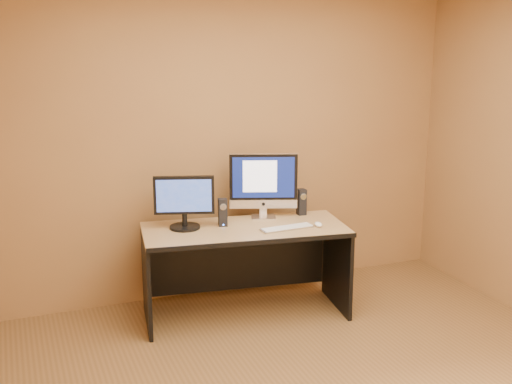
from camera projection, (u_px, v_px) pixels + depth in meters
walls at (347, 195)px, 3.49m from camera, size 4.00×4.00×2.60m
desk at (245, 272)px, 4.99m from camera, size 1.63×0.89×0.72m
imac at (264, 185)px, 5.11m from camera, size 0.59×0.38×0.53m
second_monitor at (184, 203)px, 4.84m from camera, size 0.51×0.36×0.41m
speaker_left at (223, 212)px, 4.93m from camera, size 0.08×0.08×0.21m
speaker_right at (302, 202)px, 5.23m from camera, size 0.07×0.07×0.21m
keyboard at (287, 228)px, 4.87m from camera, size 0.42×0.14×0.02m
mouse at (318, 224)px, 4.93m from camera, size 0.07×0.11×0.03m
cable_a at (267, 213)px, 5.28m from camera, size 0.01×0.21×0.01m
cable_b at (262, 214)px, 5.25m from camera, size 0.13×0.13×0.01m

